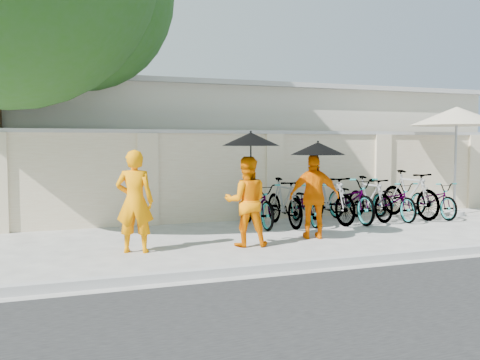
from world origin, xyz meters
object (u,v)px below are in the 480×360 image
object	(u,v)px
monk_left	(135,201)
monk_right	(314,196)
patio_umbrella	(457,117)
monk_center	(246,201)

from	to	relation	value
monk_left	monk_right	world-z (taller)	monk_left
monk_right	patio_umbrella	world-z (taller)	patio_umbrella
monk_left	patio_umbrella	size ratio (longest dim) A/B	0.63
monk_left	monk_center	world-z (taller)	monk_left
monk_left	patio_umbrella	bearing A→B (deg)	-147.48
monk_left	monk_center	distance (m)	1.91
monk_center	monk_right	bearing A→B (deg)	-155.76
monk_left	monk_right	bearing A→B (deg)	-157.79
monk_right	patio_umbrella	size ratio (longest dim) A/B	0.59
monk_center	monk_right	size ratio (longest dim) A/B	0.98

